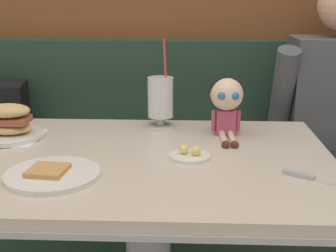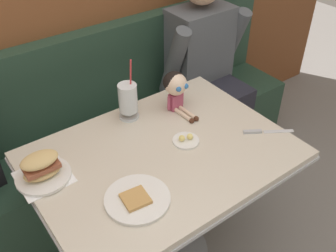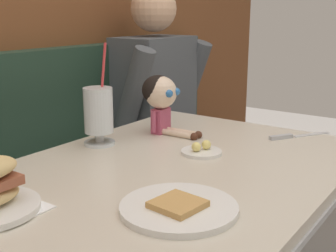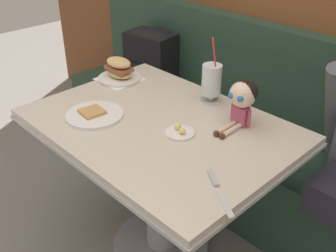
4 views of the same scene
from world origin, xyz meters
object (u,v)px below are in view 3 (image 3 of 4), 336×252
object	(u,v)px
butter_saucer	(201,151)
butter_knife	(289,136)
seated_doll	(161,96)
milkshake_glass	(99,113)
diner_patron	(161,99)
toast_plate	(179,207)

from	to	relation	value
butter_saucer	butter_knife	bearing A→B (deg)	-25.43
butter_saucer	seated_doll	distance (m)	0.29
milkshake_glass	diner_patron	world-z (taller)	diner_patron
milkshake_glass	butter_saucer	world-z (taller)	milkshake_glass
milkshake_glass	butter_knife	xyz separation A→B (m)	(0.42, -0.46, -0.10)
butter_knife	toast_plate	bearing A→B (deg)	-178.93
butter_saucer	seated_doll	xyz separation A→B (m)	(0.12, 0.24, 0.12)
seated_doll	butter_saucer	bearing A→B (deg)	-117.25
toast_plate	butter_saucer	size ratio (longest dim) A/B	2.08
toast_plate	butter_saucer	distance (m)	0.40
toast_plate	diner_patron	size ratio (longest dim) A/B	0.31
toast_plate	butter_knife	world-z (taller)	toast_plate
milkshake_glass	diner_patron	xyz separation A→B (m)	(0.71, 0.28, -0.10)
butter_saucer	butter_knife	distance (m)	0.35
milkshake_glass	butter_knife	bearing A→B (deg)	-47.61
toast_plate	butter_knife	size ratio (longest dim) A/B	1.20
toast_plate	milkshake_glass	xyz separation A→B (m)	(0.26, 0.47, 0.09)
butter_saucer	diner_patron	bearing A→B (deg)	44.15
milkshake_glass	diner_patron	bearing A→B (deg)	21.35
milkshake_glass	diner_patron	distance (m)	0.76
butter_saucer	butter_knife	xyz separation A→B (m)	(0.31, -0.15, -0.00)
butter_knife	seated_doll	xyz separation A→B (m)	(-0.19, 0.38, 0.12)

